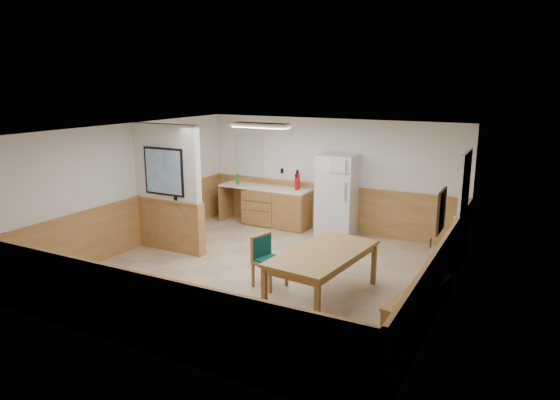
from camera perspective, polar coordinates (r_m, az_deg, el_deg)
The scene contains 20 objects.
ground at distance 8.87m, azimuth -1.82°, elevation -8.28°, with size 6.00×6.00×0.00m, color tan.
ceiling at distance 8.28m, azimuth -1.95°, elevation 8.02°, with size 6.00×6.00×0.02m, color silver.
back_wall at distance 11.14m, azimuth 5.77°, elevation 2.84°, with size 6.00×0.02×2.50m, color white.
right_wall at distance 7.52m, azimuth 18.45°, elevation -2.92°, with size 0.02×6.00×2.50m, color white.
left_wall at distance 10.27m, azimuth -16.60°, elevation 1.46°, with size 0.02×6.00×2.50m, color white.
wainscot_back at distance 11.28m, azimuth 5.64°, elevation -0.93°, with size 6.00×0.04×1.00m, color #C0824C.
wainscot_right at distance 7.76m, azimuth 17.89°, elevation -8.23°, with size 0.04×6.00×1.00m, color #C0824C.
wainscot_left at distance 10.43m, azimuth -16.25°, elevation -2.59°, with size 0.04×6.00×1.00m, color #C0824C.
partition_wall at distance 9.92m, azimuth -12.70°, elevation 1.17°, with size 1.50×0.20×2.50m.
kitchen_counter at distance 11.52m, azimuth -0.50°, elevation -0.76°, with size 2.20×0.61×1.00m.
exterior_door at distance 9.40m, azimuth 20.10°, elevation -1.12°, with size 0.07×1.02×2.15m.
kitchen_window at distance 12.00m, azimuth -3.61°, elevation 5.09°, with size 0.80×0.04×1.00m.
wall_painting at distance 7.16m, azimuth 17.95°, elevation -1.19°, with size 0.04×0.50×0.60m.
fluorescent_fixture at distance 9.80m, azimuth -2.26°, elevation 8.53°, with size 1.20×0.30×0.09m.
refrigerator at distance 10.76m, azimuth 6.54°, elevation 0.48°, with size 0.82×0.74×1.78m.
dining_table at distance 7.69m, azimuth 4.96°, elevation -6.51°, with size 1.20×2.09×0.75m.
dining_bench at distance 7.33m, azimuth 15.56°, elevation -10.66°, with size 0.64×1.74×0.45m.
dining_chair at distance 8.19m, azimuth -1.64°, elevation -6.45°, with size 0.71×0.56×0.85m.
fire_extinguisher at distance 11.19m, azimuth 1.99°, elevation 2.16°, with size 0.13×0.13×0.45m.
soap_bottle at distance 11.89m, azimuth -4.85°, elevation 2.39°, with size 0.08×0.08×0.24m, color #177E28.
Camera 1 is at (4.08, -7.16, 3.26)m, focal length 32.00 mm.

